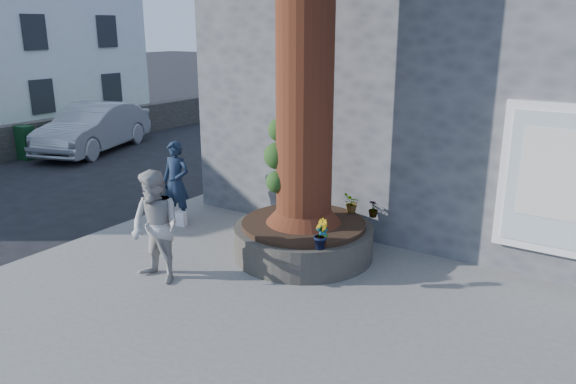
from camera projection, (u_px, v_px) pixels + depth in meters
The scene contains 15 objects.
ground at pixel (185, 295), 8.27m from camera, with size 120.00×120.00×0.00m, color black.
pavement at pixel (307, 292), 8.25m from camera, with size 9.00×8.00×0.12m, color slate.
yellow_line at pixel (104, 234), 10.68m from camera, with size 0.10×30.00×0.01m, color yellow.
stone_shop at pixel (504, 58), 11.78m from camera, with size 10.30×8.30×6.30m.
planter at pixel (303, 239), 9.32m from camera, with size 2.30×2.30×0.60m.
cottage_far at pixel (16, 26), 22.33m from camera, with size 7.30×7.40×8.75m.
man at pixel (176, 182), 10.81m from camera, with size 0.58×0.38×1.59m, color #132036.
woman at pixel (156, 227), 8.25m from camera, with size 0.83×0.64×1.70m, color #A7A5A0.
shopping_bag at pixel (181, 219), 10.76m from camera, with size 0.20×0.12×0.28m, color white.
car_silver at pixel (94, 128), 17.59m from camera, with size 1.57×4.51×1.49m, color #989CA0.
a_board_sign at pixel (25, 143), 16.56m from camera, with size 0.55×0.36×1.00m, color #0E3517.
plant_a at pixel (322, 237), 8.05m from camera, with size 0.19×0.13×0.35m, color gray.
plant_b at pixel (320, 234), 8.06m from camera, with size 0.24×0.23×0.44m, color gray.
plant_c at pixel (373, 209), 9.42m from camera, with size 0.16×0.16×0.29m, color gray.
plant_d at pixel (352, 203), 9.63m from camera, with size 0.30×0.27×0.33m, color gray.
Camera 1 is at (5.41, -5.40, 3.82)m, focal length 35.00 mm.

